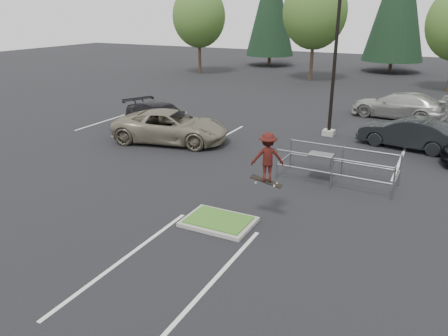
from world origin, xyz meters
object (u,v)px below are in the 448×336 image
at_px(skateboarder, 267,157).
at_px(light_pole, 336,49).
at_px(car_r_charc, 408,133).
at_px(cart_corral, 325,161).
at_px(conif_a, 271,4).
at_px(car_far_silver, 399,105).
at_px(decid_a, 199,18).
at_px(car_l_black, 161,118).
at_px(car_l_tan, 170,127).
at_px(decid_b, 315,14).

bearing_deg(skateboarder, light_pole, -114.03).
bearing_deg(light_pole, car_r_charc, -7.13).
height_order(light_pole, cart_corral, light_pole).
distance_m(conif_a, car_far_silver, 28.72).
xyz_separation_m(decid_a, cart_corral, (20.00, -24.70, -4.77)).
height_order(skateboarder, car_l_black, skateboarder).
distance_m(cart_corral, car_r_charc, 6.66).
bearing_deg(car_far_silver, light_pole, -18.63).
distance_m(light_pole, car_l_tan, 9.38).
bearing_deg(decid_b, car_r_charc, -61.09).
bearing_deg(cart_corral, car_l_black, 165.19).
bearing_deg(conif_a, light_pole, -62.62).
height_order(car_l_tan, car_l_black, car_l_tan).
relative_size(car_l_black, car_r_charc, 1.22).
distance_m(decid_b, car_l_black, 22.90).
xyz_separation_m(cart_corral, car_r_charc, (2.51, 6.17, -0.05)).
relative_size(light_pole, decid_a, 1.14).
height_order(decid_a, car_l_tan, decid_a).
height_order(light_pole, car_r_charc, light_pole).
xyz_separation_m(conif_a, car_l_black, (6.00, -31.67, -6.28)).
height_order(decid_b, cart_corral, decid_b).
height_order(car_r_charc, car_far_silver, car_far_silver).
relative_size(cart_corral, car_r_charc, 0.99).
height_order(car_l_black, car_far_silver, car_l_black).
distance_m(light_pole, conif_a, 31.63).
xyz_separation_m(light_pole, car_far_silver, (2.86, 6.00, -3.74)).
bearing_deg(conif_a, car_far_silver, -51.72).
bearing_deg(cart_corral, car_far_silver, 85.69).
distance_m(decid_a, car_r_charc, 29.55).
height_order(decid_b, car_r_charc, decid_b).
height_order(cart_corral, car_l_tan, car_l_tan).
xyz_separation_m(conif_a, car_r_charc, (18.50, -28.50, -6.34)).
height_order(cart_corral, car_far_silver, car_far_silver).
bearing_deg(car_r_charc, car_l_black, -65.97).
relative_size(light_pole, decid_b, 1.05).
height_order(conif_a, cart_corral, conif_a).
relative_size(skateboarder, car_l_tan, 0.30).
relative_size(decid_b, conif_a, 0.74).
bearing_deg(car_l_tan, decid_b, -13.55).
distance_m(car_l_tan, car_far_silver, 14.77).
relative_size(decid_b, cart_corral, 2.10).
bearing_deg(cart_corral, car_l_tan, 170.77).
height_order(decid_b, car_l_black, decid_b).
relative_size(decid_b, car_l_black, 1.72).
distance_m(conif_a, car_l_tan, 34.42).
xyz_separation_m(decid_b, car_l_tan, (-0.49, -23.53, -5.23)).
relative_size(light_pole, car_far_silver, 1.80).
bearing_deg(light_pole, decid_a, 135.75).
bearing_deg(car_l_tan, car_r_charc, -80.10).
bearing_deg(car_l_tan, skateboarder, -140.28).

